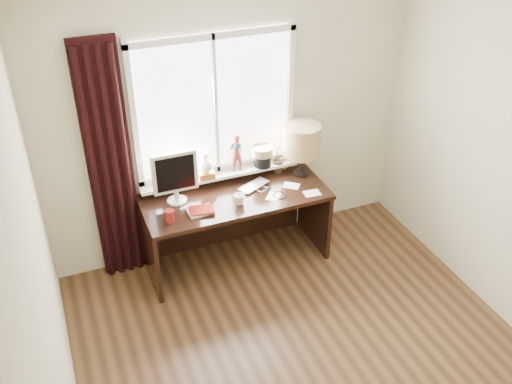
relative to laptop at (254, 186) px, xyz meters
name	(u,v)px	position (x,y,z in m)	size (l,w,h in m)	color
floor	(323,383)	(-0.11, -1.71, -0.76)	(3.50, 4.00, 0.00)	brown
ceiling	(355,49)	(-0.11, -1.71, 1.84)	(3.50, 4.00, 0.00)	white
wall_back	(230,122)	(-0.11, 0.29, 0.54)	(3.50, 2.60, 0.00)	beige
wall_left	(52,323)	(-1.86, -1.71, 0.54)	(4.00, 2.60, 0.00)	beige
laptop	(254,186)	(0.00, 0.00, 0.00)	(0.31, 0.20, 0.02)	silver
mug	(239,199)	(-0.23, -0.22, 0.04)	(0.10, 0.09, 0.10)	white
red_cup	(170,216)	(-0.87, -0.24, 0.04)	(0.08, 0.08, 0.11)	maroon
window	(218,126)	(-0.25, 0.24, 0.55)	(1.52, 0.22, 1.40)	white
curtain	(110,168)	(-1.25, 0.20, 0.35)	(0.38, 0.09, 2.25)	black
desk	(232,212)	(-0.21, 0.02, -0.26)	(1.70, 0.70, 0.75)	black
monitor	(175,175)	(-0.73, 0.03, 0.27)	(0.40, 0.18, 0.49)	beige
notebook_stack	(201,211)	(-0.58, -0.21, 0.00)	(0.24, 0.18, 0.03)	beige
brush_holder	(278,166)	(0.32, 0.17, 0.05)	(0.09, 0.09, 0.25)	black
icon_frame	(282,164)	(0.37, 0.19, 0.05)	(0.10, 0.03, 0.13)	gold
table_lamp	(302,141)	(0.50, 0.05, 0.35)	(0.35, 0.35, 0.52)	black
loose_papers	(292,192)	(0.29, -0.21, -0.01)	(0.52, 0.34, 0.00)	white
desk_cables	(266,189)	(0.08, -0.09, -0.01)	(0.35, 0.45, 0.01)	black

